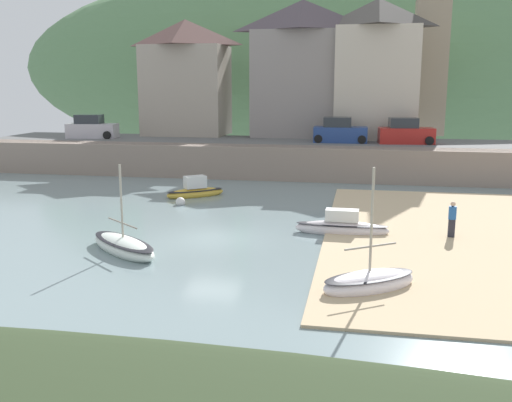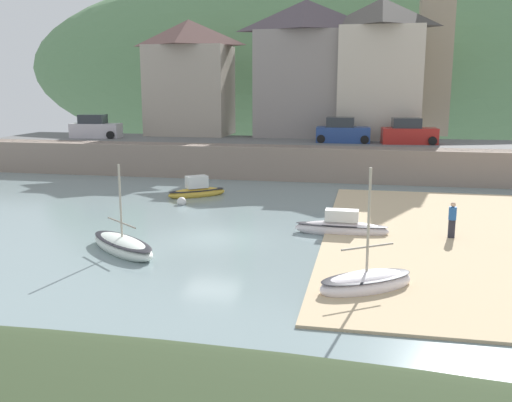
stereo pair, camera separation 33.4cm
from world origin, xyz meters
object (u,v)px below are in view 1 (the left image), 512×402
Objects in this scene: church_with_spire at (432,36)px; parked_car_end_of_row at (406,133)px; sailboat_white_hull at (123,246)px; sailboat_nearest_shore at (342,227)px; waterfront_building_left at (186,77)px; waterfront_building_centre at (302,68)px; motorboat_with_cabin at (195,191)px; parked_car_near_slipway at (92,128)px; parked_car_by_wall at (340,132)px; person_near_water at (452,218)px; rowboat_small_beached at (369,282)px; mooring_buoy at (180,202)px; waterfront_building_right at (377,68)px.

parked_car_end_of_row is at bearing -105.60° from church_with_spire.
sailboat_nearest_shore is at bearing 66.47° from sailboat_white_hull.
waterfront_building_centre is at bearing 0.00° from waterfront_building_left.
waterfront_building_left reaches higher than motorboat_with_cabin.
parked_car_by_wall is (20.69, 0.00, 0.00)m from parked_car_near_slipway.
church_with_spire is at bearing 86.89° from person_near_water.
person_near_water reaches higher than motorboat_with_cabin.
church_with_spire reaches higher than rowboat_small_beached.
parked_car_near_slipway and parked_car_by_wall have the same top height.
sailboat_nearest_shore is (4.45, -23.41, -7.83)m from waterfront_building_centre.
mooring_buoy is (-10.63, 12.30, -0.13)m from rowboat_small_beached.
mooring_buoy is (-0.64, 9.56, -0.10)m from sailboat_white_hull.
sailboat_white_hull is 24.96m from parked_car_by_wall.
sailboat_nearest_shore is 9.92m from sailboat_white_hull.
parked_car_end_of_row reaches higher than mooring_buoy.
waterfront_building_centre is 32.25m from rowboat_small_beached.
parked_car_near_slipway is at bearing 174.80° from parked_car_end_of_row.
rowboat_small_beached is at bearing 23.46° from sailboat_white_hull.
parked_car_by_wall reaches higher than rowboat_small_beached.
sailboat_white_hull is at bearing -109.01° from parked_car_by_wall.
waterfront_building_centre is 2.60× the size of sailboat_nearest_shore.
waterfront_building_left is at bearing 105.90° from mooring_buoy.
parked_car_end_of_row is (2.78, 26.26, 2.91)m from rowboat_small_beached.
church_with_spire is 37.00m from sailboat_white_hull.
sailboat_nearest_shore is 7.96× the size of mooring_buoy.
waterfront_building_centre reaches higher than parked_car_near_slipway.
waterfront_building_left is 18.23m from motorboat_with_cabin.
parked_car_near_slipway is at bearing -163.13° from church_with_spire.
parked_car_near_slipway is 1.03× the size of parked_car_by_wall.
sailboat_nearest_shore is at bearing -27.71° from mooring_buoy.
rowboat_small_beached is at bearing -92.71° from motorboat_with_cabin.
mooring_buoy is (-14.31, 4.92, -0.82)m from person_near_water.
parked_car_near_slipway reaches higher than rowboat_small_beached.
person_near_water is at bearing 28.84° from rowboat_small_beached.
church_with_spire reaches higher than parked_car_by_wall.
church_with_spire is at bearing 10.76° from waterfront_building_left.
parked_car_by_wall is at bearing 110.40° from sailboat_white_hull.
waterfront_building_left reaches higher than parked_car_near_slipway.
church_with_spire is (10.81, 4.00, 2.78)m from waterfront_building_centre.
parked_car_end_of_row is (18.68, -4.50, -4.25)m from waterfront_building_left.
person_near_water is (13.67, 4.64, 0.72)m from sailboat_white_hull.
person_near_water is (3.67, 7.38, 0.69)m from rowboat_small_beached.
church_with_spire reaches higher than person_near_water.
motorboat_with_cabin is at bearing -126.76° from parked_car_by_wall.
sailboat_nearest_shore is at bearing -87.69° from parked_car_by_wall.
waterfront_building_right is at bearing 111.64° from parked_car_end_of_row.
sailboat_white_hull is (5.90, -28.02, -7.19)m from waterfront_building_left.
church_with_spire is 30.07m from sailboat_nearest_shore.
person_near_water reaches higher than sailboat_nearest_shore.
parked_car_end_of_row is (12.78, 23.52, 2.94)m from sailboat_white_hull.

